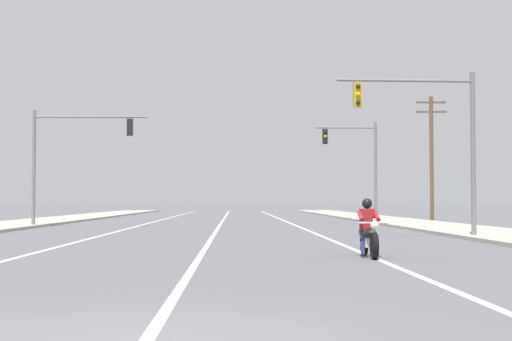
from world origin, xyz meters
TOP-DOWN VIEW (x-y plane):
  - lane_stripe_center at (0.10, 45.00)m, footprint 0.16×100.00m
  - lane_stripe_left at (-4.38, 45.00)m, footprint 0.16×100.00m
  - lane_stripe_right at (4.39, 45.00)m, footprint 0.16×100.00m
  - sidewalk_kerb_right at (11.39, 40.00)m, footprint 4.40×110.00m
  - sidewalk_kerb_left at (-11.39, 40.00)m, footprint 4.40×110.00m
  - motorcycle_with_rider at (4.30, 11.41)m, footprint 0.70×2.19m
  - traffic_signal_near_right at (8.33, 20.59)m, footprint 5.19×0.51m
  - traffic_signal_near_left at (-7.91, 33.34)m, footprint 6.05×0.37m
  - traffic_signal_mid_right at (8.51, 38.99)m, footprint 3.73×0.37m
  - utility_pole_right_far at (14.36, 44.43)m, footprint 2.11×0.26m

SIDE VIEW (x-z plane):
  - lane_stripe_center at x=0.10m, z-range 0.00..0.01m
  - lane_stripe_left at x=-4.38m, z-range 0.00..0.01m
  - lane_stripe_right at x=4.39m, z-range 0.00..0.01m
  - sidewalk_kerb_right at x=11.39m, z-range 0.00..0.14m
  - sidewalk_kerb_left at x=-11.39m, z-range 0.00..0.14m
  - motorcycle_with_rider at x=4.30m, z-range -0.14..1.32m
  - traffic_signal_mid_right at x=8.51m, z-range 0.92..7.12m
  - traffic_signal_near_right at x=8.33m, z-range 1.02..7.22m
  - traffic_signal_near_left at x=-7.91m, z-range 1.07..7.27m
  - utility_pole_right_far at x=14.36m, z-range 0.35..8.86m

